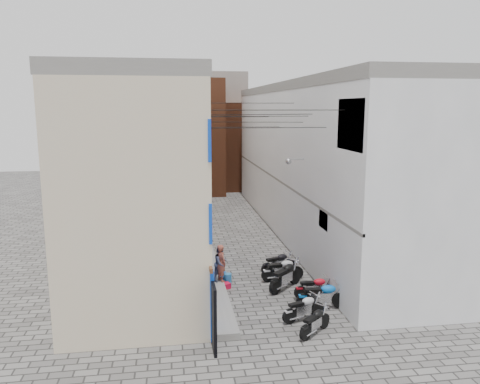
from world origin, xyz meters
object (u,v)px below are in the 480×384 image
person_a (221,263)px  motorcycle_a (315,320)px  motorcycle_e (286,275)px  motorcycle_f (283,269)px  person_b (221,263)px  motorcycle_c (323,294)px  motorcycle_d (315,286)px  red_crate (225,286)px  motorcycle_g (279,262)px  water_jug_far (223,277)px  water_jug_near (228,279)px  motorcycle_b (304,307)px

person_a → motorcycle_a: bearing=-174.6°
motorcycle_e → motorcycle_f: bearing=132.2°
motorcycle_e → person_b: size_ratio=1.44×
motorcycle_c → motorcycle_d: motorcycle_c is taller
person_a → red_crate: size_ratio=4.14×
person_a → motorcycle_d: bearing=-141.0°
motorcycle_g → person_b: 3.11m
water_jug_far → red_crate: 0.84m
motorcycle_e → water_jug_near: 2.52m
motorcycle_d → motorcycle_c: bearing=-2.5°
motorcycle_f → person_a: size_ratio=1.20×
motorcycle_c → person_b: bearing=-125.8°
person_a → motorcycle_b: bearing=-169.0°
motorcycle_b → water_jug_near: (-2.28, 3.80, -0.26)m
motorcycle_c → motorcycle_g: size_ratio=1.11×
motorcycle_b → motorcycle_g: bearing=158.1°
motorcycle_b → person_b: 4.60m
motorcycle_b → water_jug_near: bearing=-168.1°
motorcycle_g → motorcycle_d: bearing=-6.2°
motorcycle_e → motorcycle_f: size_ratio=1.12×
motorcycle_f → person_b: 2.81m
motorcycle_b → water_jug_near: size_ratio=3.51×
motorcycle_a → motorcycle_b: size_ratio=0.96×
motorcycle_a → person_b: 5.56m
water_jug_near → red_crate: bearing=-111.0°
motorcycle_a → motorcycle_g: motorcycle_g is taller
person_a → red_crate: (0.15, -0.29, -0.93)m
motorcycle_c → person_a: person_a is taller
motorcycle_g → water_jug_far: motorcycle_g is taller
motorcycle_d → water_jug_far: size_ratio=3.81×
motorcycle_a → motorcycle_e: motorcycle_e is taller
motorcycle_b → motorcycle_c: bearing=110.8°
water_jug_far → motorcycle_d: bearing=-34.6°
motorcycle_b → motorcycle_a: bearing=-14.2°
motorcycle_b → person_b: person_b is taller
motorcycle_a → water_jug_far: motorcycle_a is taller
water_jug_far → motorcycle_e: bearing=-26.2°
motorcycle_b → motorcycle_c: size_ratio=0.87×
water_jug_far → red_crate: bearing=-90.0°
motorcycle_g → person_b: bearing=-87.2°
motorcycle_a → person_b: (-2.67, 4.85, 0.51)m
motorcycle_e → motorcycle_b: bearing=-43.3°
motorcycle_f → person_a: bearing=-89.5°
motorcycle_e → water_jug_near: motorcycle_e is taller
motorcycle_e → person_a: (-2.67, 0.70, 0.43)m
motorcycle_e → motorcycle_g: bearing=133.5°
motorcycle_e → red_crate: motorcycle_e is taller
person_b → motorcycle_g: bearing=-25.0°
motorcycle_e → water_jug_far: (-2.52, 1.24, -0.40)m
red_crate → motorcycle_e: bearing=-9.2°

